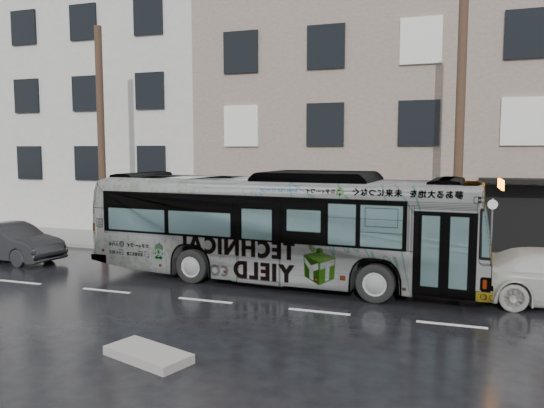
% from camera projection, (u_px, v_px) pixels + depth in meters
% --- Properties ---
extents(ground, '(120.00, 120.00, 0.00)m').
position_uv_depth(ground, '(240.00, 280.00, 16.87)').
color(ground, black).
rests_on(ground, ground).
extents(sidewalk, '(90.00, 3.60, 0.15)m').
position_uv_depth(sidewalk, '(285.00, 250.00, 21.48)').
color(sidewalk, gray).
rests_on(sidewalk, ground).
extents(building_taupe, '(20.00, 12.00, 11.00)m').
position_uv_depth(building_taupe, '(426.00, 123.00, 26.71)').
color(building_taupe, gray).
rests_on(building_taupe, ground).
extents(building_grey, '(26.00, 15.00, 16.00)m').
position_uv_depth(building_grey, '(69.00, 92.00, 35.21)').
color(building_grey, beige).
rests_on(building_grey, ground).
extents(utility_pole_front, '(0.30, 0.30, 9.00)m').
position_uv_depth(utility_pole_front, '(459.00, 134.00, 17.45)').
color(utility_pole_front, '#443022').
rests_on(utility_pole_front, sidewalk).
extents(utility_pole_rear, '(0.30, 0.30, 9.00)m').
position_uv_depth(utility_pole_rear, '(101.00, 138.00, 21.91)').
color(utility_pole_rear, '#443022').
rests_on(utility_pole_rear, sidewalk).
extents(sign_post, '(0.06, 0.06, 2.40)m').
position_uv_depth(sign_post, '(491.00, 235.00, 17.43)').
color(sign_post, slate).
rests_on(sign_post, sidewalk).
extents(bus, '(12.60, 3.70, 3.47)m').
position_uv_depth(bus, '(280.00, 226.00, 16.58)').
color(bus, '#B2B2B2').
rests_on(bus, ground).
extents(dark_sedan, '(4.44, 2.05, 1.41)m').
position_uv_depth(dark_sedan, '(11.00, 242.00, 19.72)').
color(dark_sedan, black).
rests_on(dark_sedan, ground).
extents(slush_pile, '(1.96, 1.32, 0.18)m').
position_uv_depth(slush_pile, '(148.00, 354.00, 10.42)').
color(slush_pile, gray).
rests_on(slush_pile, ground).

